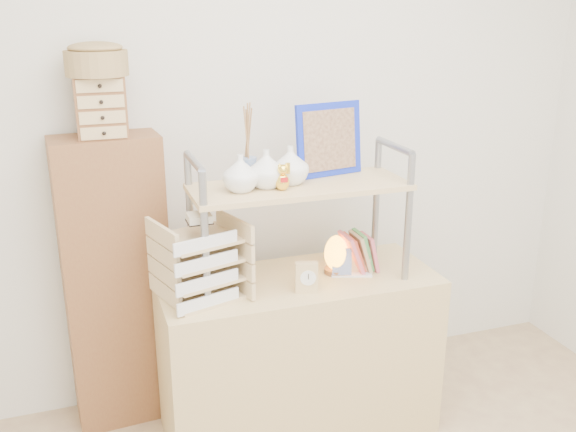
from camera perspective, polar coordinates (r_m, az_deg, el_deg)
name	(u,v)px	position (r m, az deg, el deg)	size (l,w,h in m)	color
room_shell	(401,75)	(1.81, 10.03, 12.27)	(3.42, 3.41, 2.61)	silver
desk	(298,355)	(2.95, 0.93, -12.26)	(1.20, 0.50, 0.75)	tan
cabinet	(117,284)	(3.01, -14.98, -5.84)	(0.45, 0.24, 1.35)	brown
hutch	(293,182)	(2.63, 0.41, 3.05)	(0.90, 0.34, 0.73)	gray
letter_tray	(201,265)	(2.57, -7.73, -4.30)	(0.36, 0.35, 0.36)	#DBB883
salt_lamp	(336,254)	(2.80, 4.26, -3.40)	(0.11, 0.11, 0.17)	brown
desk_clock	(306,277)	(2.63, 1.65, -5.47)	(0.10, 0.06, 0.13)	tan
postcard_stand	(351,267)	(2.81, 5.64, -4.55)	(0.18, 0.10, 0.13)	white
drawer_chest	(101,107)	(2.76, -16.32, 9.29)	(0.20, 0.16, 0.25)	brown
woven_basket	(97,63)	(2.74, -16.66, 12.90)	(0.25, 0.25, 0.10)	olive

